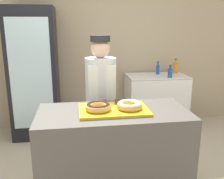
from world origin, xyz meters
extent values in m
cube|color=tan|center=(0.00, 2.13, 1.35)|extent=(8.00, 0.06, 2.70)
cube|color=#4C4742|center=(0.00, 0.00, 0.48)|extent=(1.39, 0.67, 0.96)
cube|color=yellow|center=(0.00, 0.00, 0.97)|extent=(0.63, 0.40, 0.02)
torus|color=tan|center=(-0.14, -0.02, 1.01)|extent=(0.24, 0.24, 0.06)
torus|color=#331E0F|center=(-0.14, -0.02, 1.03)|extent=(0.21, 0.21, 0.04)
torus|color=tan|center=(0.14, -0.02, 1.01)|extent=(0.24, 0.24, 0.06)
torus|color=white|center=(0.14, -0.02, 1.03)|extent=(0.21, 0.21, 0.04)
cube|color=#382111|center=(-0.09, 0.14, 1.00)|extent=(0.09, 0.09, 0.03)
cube|color=#382111|center=(0.09, 0.14, 1.00)|extent=(0.09, 0.09, 0.03)
cylinder|color=#4C4C51|center=(-0.05, 0.65, 0.39)|extent=(0.25, 0.25, 0.78)
cylinder|color=silver|center=(-0.05, 0.65, 1.08)|extent=(0.35, 0.35, 0.59)
cube|color=white|center=(-0.05, 0.49, 0.69)|extent=(0.30, 0.02, 1.23)
sphere|color=beige|center=(-0.05, 0.65, 1.47)|extent=(0.21, 0.21, 0.21)
cylinder|color=#232328|center=(-0.05, 0.65, 1.58)|extent=(0.22, 0.22, 0.07)
cube|color=black|center=(-0.96, 1.77, 1.00)|extent=(0.70, 0.60, 1.99)
cube|color=silver|center=(-0.96, 1.46, 1.04)|extent=(0.58, 0.02, 1.59)
cube|color=white|center=(1.00, 1.77, 0.46)|extent=(0.99, 0.58, 0.92)
cube|color=gray|center=(1.00, 1.77, 0.90)|extent=(0.99, 0.58, 0.01)
cylinder|color=#1E4CB2|center=(1.15, 1.57, 0.98)|extent=(0.07, 0.07, 0.14)
cylinder|color=#1E4CB2|center=(1.15, 1.57, 1.08)|extent=(0.03, 0.03, 0.05)
cylinder|color=black|center=(1.15, 1.57, 1.11)|extent=(0.04, 0.04, 0.01)
cylinder|color=orange|center=(1.36, 1.89, 1.00)|extent=(0.08, 0.08, 0.17)
cylinder|color=orange|center=(1.36, 1.89, 1.12)|extent=(0.03, 0.03, 0.07)
cylinder|color=black|center=(1.36, 1.89, 1.16)|extent=(0.04, 0.04, 0.01)
cylinder|color=#1E4CB2|center=(1.04, 1.86, 0.99)|extent=(0.06, 0.06, 0.15)
cylinder|color=#1E4CB2|center=(1.04, 1.86, 1.09)|extent=(0.03, 0.03, 0.06)
cylinder|color=black|center=(1.04, 1.86, 1.13)|extent=(0.03, 0.03, 0.01)
camera|label=1|loc=(-0.33, -2.14, 1.73)|focal=40.00mm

